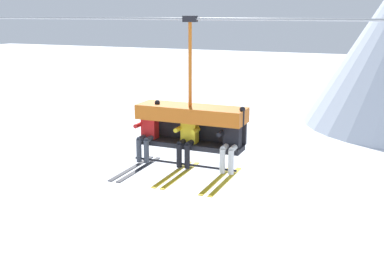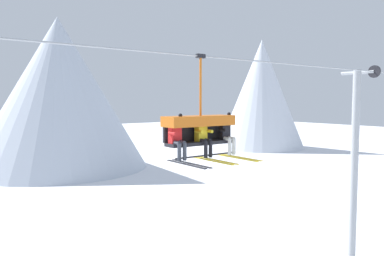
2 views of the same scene
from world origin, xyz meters
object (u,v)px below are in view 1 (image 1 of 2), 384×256
Objects in this scene: skier_red at (147,131)px; skier_yellow at (187,136)px; skier_black at (231,140)px; chairlift_chair at (192,119)px.

skier_yellow is (0.92, -0.01, -0.02)m from skier_red.
skier_red reaches higher than skier_yellow.
skier_red is at bearing 180.00° from skier_black.
chairlift_chair is at bearing 90.00° from skier_yellow.
skier_red is 1.84m from skier_black.
skier_black is (0.92, -0.21, -0.28)m from chairlift_chair.
skier_black is (1.84, 0.00, 0.00)m from skier_red.
chairlift_chair is 0.98m from skier_red.
skier_yellow is 1.00× the size of skier_black.
skier_black is at bearing 0.42° from skier_yellow.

